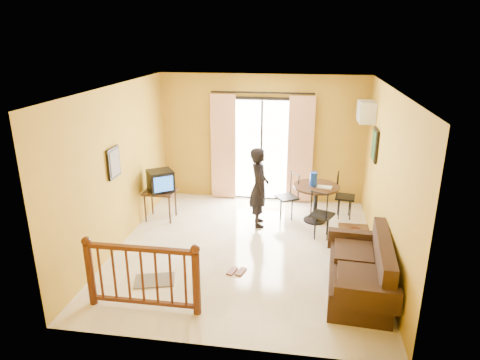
# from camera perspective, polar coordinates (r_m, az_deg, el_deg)

# --- Properties ---
(ground) EXTENTS (5.00, 5.00, 0.00)m
(ground) POSITION_cam_1_polar(r_m,az_deg,el_deg) (7.63, 0.80, -9.20)
(ground) COLOR beige
(ground) RESTS_ON ground
(room_shell) EXTENTS (5.00, 5.00, 5.00)m
(room_shell) POSITION_cam_1_polar(r_m,az_deg,el_deg) (6.99, 0.86, 3.20)
(room_shell) COLOR white
(room_shell) RESTS_ON ground
(balcony_door) EXTENTS (2.25, 0.14, 2.46)m
(balcony_door) POSITION_cam_1_polar(r_m,az_deg,el_deg) (9.46, 2.88, 4.15)
(balcony_door) COLOR black
(balcony_door) RESTS_ON ground
(tv_table) EXTENTS (0.61, 0.51, 0.61)m
(tv_table) POSITION_cam_1_polar(r_m,az_deg,el_deg) (8.76, -10.62, -1.90)
(tv_table) COLOR black
(tv_table) RESTS_ON ground
(television) EXTENTS (0.63, 0.62, 0.43)m
(television) POSITION_cam_1_polar(r_m,az_deg,el_deg) (8.65, -10.54, -0.12)
(television) COLOR black
(television) RESTS_ON tv_table
(picture_left) EXTENTS (0.05, 0.42, 0.52)m
(picture_left) POSITION_cam_1_polar(r_m,az_deg,el_deg) (7.47, -16.47, 2.23)
(picture_left) COLOR black
(picture_left) RESTS_ON room_shell
(dining_table) EXTENTS (0.91, 0.91, 0.76)m
(dining_table) POSITION_cam_1_polar(r_m,az_deg,el_deg) (8.62, 10.11, -1.73)
(dining_table) COLOR black
(dining_table) RESTS_ON ground
(water_jug) EXTENTS (0.14, 0.14, 0.27)m
(water_jug) POSITION_cam_1_polar(r_m,az_deg,el_deg) (8.52, 9.76, 0.13)
(water_jug) COLOR #1234A9
(water_jug) RESTS_ON dining_table
(serving_tray) EXTENTS (0.31, 0.23, 0.02)m
(serving_tray) POSITION_cam_1_polar(r_m,az_deg,el_deg) (8.47, 11.19, -0.95)
(serving_tray) COLOR beige
(serving_tray) RESTS_ON dining_table
(dining_chairs) EXTENTS (1.67, 1.48, 0.95)m
(dining_chairs) POSITION_cam_1_polar(r_m,az_deg,el_deg) (8.72, 10.16, -5.75)
(dining_chairs) COLOR black
(dining_chairs) RESTS_ON ground
(air_conditioner) EXTENTS (0.31, 0.60, 0.40)m
(air_conditioner) POSITION_cam_1_polar(r_m,az_deg,el_deg) (8.81, 16.46, 8.73)
(air_conditioner) COLOR white
(air_conditioner) RESTS_ON room_shell
(botanical_print) EXTENTS (0.05, 0.50, 0.60)m
(botanical_print) POSITION_cam_1_polar(r_m,az_deg,el_deg) (8.30, 17.53, 4.48)
(botanical_print) COLOR black
(botanical_print) RESTS_ON room_shell
(coffee_table) EXTENTS (0.51, 0.92, 0.41)m
(coffee_table) POSITION_cam_1_polar(r_m,az_deg,el_deg) (7.52, 15.07, -8.00)
(coffee_table) COLOR black
(coffee_table) RESTS_ON ground
(bowl) EXTENTS (0.25, 0.25, 0.06)m
(bowl) POSITION_cam_1_polar(r_m,az_deg,el_deg) (7.53, 15.11, -6.55)
(bowl) COLOR brown
(bowl) RESTS_ON coffee_table
(sofa) EXTENTS (0.94, 1.84, 0.86)m
(sofa) POSITION_cam_1_polar(r_m,az_deg,el_deg) (6.57, 16.06, -11.80)
(sofa) COLOR black
(sofa) RESTS_ON ground
(standing_person) EXTENTS (0.48, 0.63, 1.57)m
(standing_person) POSITION_cam_1_polar(r_m,az_deg,el_deg) (8.27, 2.56, -0.96)
(standing_person) COLOR black
(standing_person) RESTS_ON ground
(stair_balustrade) EXTENTS (1.63, 0.13, 1.04)m
(stair_balustrade) POSITION_cam_1_polar(r_m,az_deg,el_deg) (6.02, -12.96, -11.91)
(stair_balustrade) COLOR #471E0F
(stair_balustrade) RESTS_ON ground
(doormat) EXTENTS (0.69, 0.55, 0.02)m
(doormat) POSITION_cam_1_polar(r_m,az_deg,el_deg) (6.87, -11.32, -12.99)
(doormat) COLOR #5E574B
(doormat) RESTS_ON ground
(sandals) EXTENTS (0.31, 0.27, 0.03)m
(sandals) POSITION_cam_1_polar(r_m,az_deg,el_deg) (6.95, -0.46, -12.09)
(sandals) COLOR brown
(sandals) RESTS_ON ground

